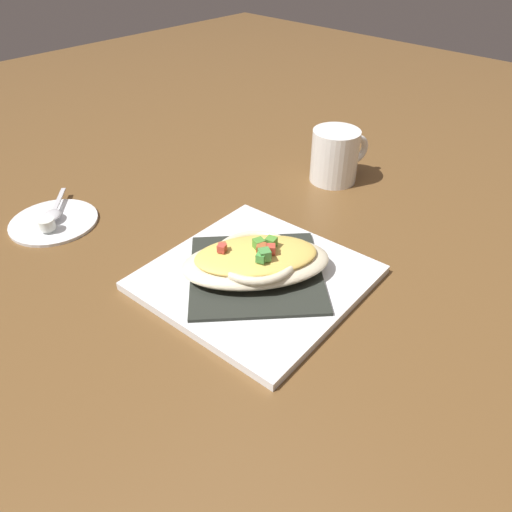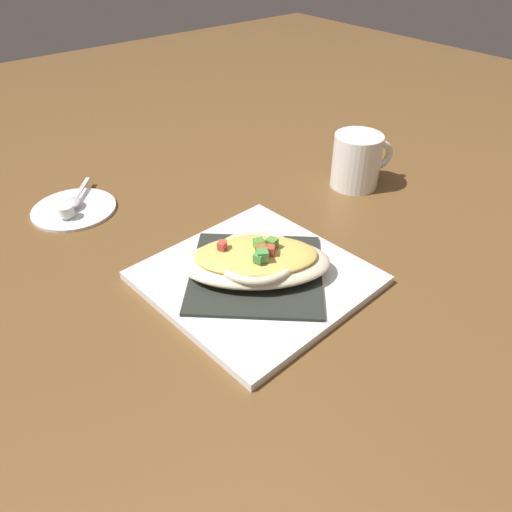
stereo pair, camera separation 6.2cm
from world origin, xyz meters
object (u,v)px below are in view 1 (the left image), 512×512
object	(u,v)px
creamer_cup_0	(47,224)
spoon	(53,213)
coffee_mug	(335,158)
creamer_saucer	(53,221)
gratin_dish	(256,260)
square_plate	(256,278)

from	to	relation	value
creamer_cup_0	spoon	bearing A→B (deg)	-40.53
coffee_mug	creamer_saucer	bearing A→B (deg)	61.27
gratin_dish	coffee_mug	size ratio (longest dim) A/B	1.92
square_plate	gratin_dish	xyz separation A→B (m)	(-0.00, 0.00, 0.03)
square_plate	creamer_cup_0	bearing A→B (deg)	23.70
gratin_dish	spoon	distance (m)	0.35
gratin_dish	creamer_cup_0	size ratio (longest dim) A/B	9.04
square_plate	creamer_saucer	size ratio (longest dim) A/B	1.92
coffee_mug	creamer_saucer	xyz separation A→B (m)	(0.23, 0.42, -0.04)
gratin_dish	coffee_mug	xyz separation A→B (m)	(0.10, -0.30, 0.01)
creamer_saucer	creamer_cup_0	distance (m)	0.03
gratin_dish	spoon	bearing A→B (deg)	18.35
spoon	creamer_cup_0	size ratio (longest dim) A/B	3.73
creamer_saucer	spoon	size ratio (longest dim) A/B	1.49
coffee_mug	creamer_cup_0	distance (m)	0.48
creamer_saucer	spoon	world-z (taller)	spoon
spoon	creamer_cup_0	world-z (taller)	creamer_cup_0
spoon	coffee_mug	bearing A→B (deg)	-119.44
square_plate	creamer_saucer	xyz separation A→B (m)	(0.33, 0.11, -0.00)
creamer_saucer	coffee_mug	bearing A→B (deg)	-118.73
spoon	creamer_cup_0	xyz separation A→B (m)	(-0.03, 0.02, 0.00)
coffee_mug	creamer_cup_0	world-z (taller)	coffee_mug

